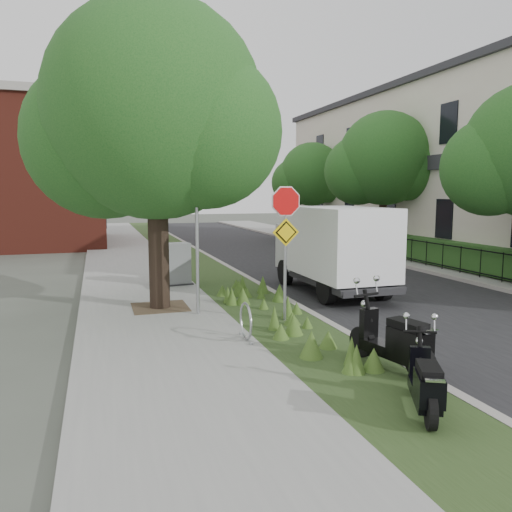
{
  "coord_description": "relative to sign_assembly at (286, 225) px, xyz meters",
  "views": [
    {
      "loc": [
        -5.48,
        -9.97,
        3.07
      ],
      "look_at": [
        -1.27,
        3.21,
        1.3
      ],
      "focal_mm": 35.0,
      "sensor_mm": 36.0,
      "label": 1
    }
  ],
  "objects": [
    {
      "name": "scooter_near",
      "position": [
        0.6,
        -3.67,
        -1.77
      ],
      "size": [
        0.66,
        1.85,
        0.89
      ],
      "color": "black",
      "rests_on": "ground"
    },
    {
      "name": "verge",
      "position": [
        -0.1,
        9.42,
        -2.27
      ],
      "size": [
        2.0,
        60.0,
        0.12
      ],
      "primitive_type": "cube",
      "color": "#2A401B",
      "rests_on": "ground"
    },
    {
      "name": "kerb_near",
      "position": [
        0.9,
        9.42,
        -2.26
      ],
      "size": [
        0.2,
        60.0,
        0.13
      ],
      "primitive_type": "cube",
      "color": "#9E9991",
      "rests_on": "ground"
    },
    {
      "name": "fence_far",
      "position": [
        8.6,
        9.42,
        -1.66
      ],
      "size": [
        0.04,
        24.0,
        1.0
      ],
      "color": "black",
      "rests_on": "ground"
    },
    {
      "name": "road",
      "position": [
        4.4,
        9.42,
        -2.32
      ],
      "size": [
        7.0,
        60.0,
        0.01
      ],
      "primitive_type": "cube",
      "color": "black",
      "rests_on": "ground"
    },
    {
      "name": "utility_cabinet",
      "position": [
        -1.71,
        5.35,
        -1.57
      ],
      "size": [
        1.07,
        0.77,
        1.34
      ],
      "color": "#262628",
      "rests_on": "ground"
    },
    {
      "name": "far_tree_b",
      "position": [
        8.34,
        9.46,
        2.04
      ],
      "size": [
        4.83,
        4.31,
        6.56
      ],
      "color": "black",
      "rests_on": "ground"
    },
    {
      "name": "sidewalk_near",
      "position": [
        -2.85,
        9.42,
        -2.27
      ],
      "size": [
        3.5,
        60.0,
        0.12
      ],
      "primitive_type": "cube",
      "color": "gray",
      "rests_on": "ground"
    },
    {
      "name": "ground",
      "position": [
        1.4,
        -0.58,
        -2.33
      ],
      "size": [
        120.0,
        120.0,
        0.0
      ],
      "primitive_type": "plane",
      "color": "#4C5147",
      "rests_on": "ground"
    },
    {
      "name": "scooter_far",
      "position": [
        -0.02,
        -5.24,
        -1.84
      ],
      "size": [
        0.84,
        1.44,
        0.75
      ],
      "color": "black",
      "rests_on": "ground"
    },
    {
      "name": "terrace_houses",
      "position": [
        12.89,
        9.42,
        1.83
      ],
      "size": [
        7.4,
        26.4,
        8.2
      ],
      "color": "beige",
      "rests_on": "ground"
    },
    {
      "name": "box_truck",
      "position": [
        2.73,
        3.0,
        -0.86
      ],
      "size": [
        2.03,
        4.98,
        2.25
      ],
      "color": "#262628",
      "rests_on": "ground"
    },
    {
      "name": "far_tree_c",
      "position": [
        8.34,
        17.46,
        1.63
      ],
      "size": [
        4.37,
        3.89,
        5.93
      ],
      "color": "black",
      "rests_on": "ground"
    },
    {
      "name": "sign_assembly",
      "position": [
        0.0,
        0.0,
        0.0
      ],
      "size": [
        0.94,
        0.08,
        3.22
      ],
      "color": "#A5A8AD",
      "rests_on": "ground"
    },
    {
      "name": "footpath_far",
      "position": [
        9.6,
        9.42,
        -2.27
      ],
      "size": [
        3.2,
        60.0,
        0.12
      ],
      "primitive_type": "cube",
      "color": "gray",
      "rests_on": "ground"
    },
    {
      "name": "kerb_far",
      "position": [
        7.9,
        9.42,
        -2.26
      ],
      "size": [
        0.2,
        60.0,
        0.13
      ],
      "primitive_type": "cube",
      "color": "#9E9991",
      "rests_on": "ground"
    },
    {
      "name": "hedge_far",
      "position": [
        9.3,
        9.42,
        -1.66
      ],
      "size": [
        1.0,
        24.0,
        1.1
      ],
      "primitive_type": "cube",
      "color": "#224E1C",
      "rests_on": "footpath_far"
    },
    {
      "name": "bare_post",
      "position": [
        -1.8,
        1.22,
        -0.21
      ],
      "size": [
        0.08,
        0.08,
        4.0
      ],
      "color": "#A5A8AD",
      "rests_on": "ground"
    },
    {
      "name": "brick_building",
      "position": [
        -8.1,
        21.42,
        1.88
      ],
      "size": [
        9.4,
        10.4,
        8.3
      ],
      "color": "maroon",
      "rests_on": "ground"
    },
    {
      "name": "street_tree_main",
      "position": [
        -2.68,
        2.28,
        2.48
      ],
      "size": [
        6.21,
        5.54,
        7.66
      ],
      "color": "black",
      "rests_on": "ground"
    },
    {
      "name": "bike_hoop",
      "position": [
        -1.3,
        -1.18,
        -1.83
      ],
      "size": [
        0.06,
        0.78,
        0.77
      ],
      "color": "#A5A8AD",
      "rests_on": "ground"
    }
  ]
}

